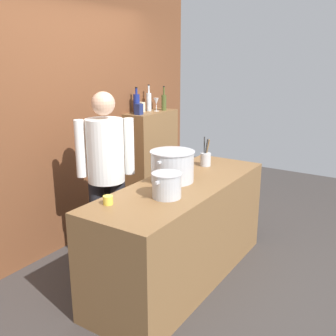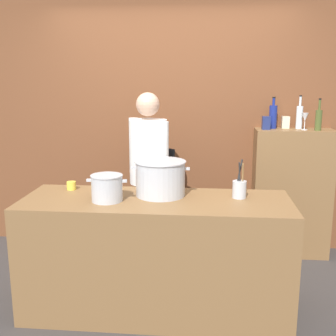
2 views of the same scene
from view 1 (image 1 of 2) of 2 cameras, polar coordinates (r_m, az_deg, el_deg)
name	(u,v)px [view 1 (image 1 of 2)]	position (r m, az deg, el deg)	size (l,w,h in m)	color
ground_plane	(181,276)	(3.73, 1.92, -15.54)	(8.00, 8.00, 0.00)	#383330
brick_back_panel	(63,103)	(4.11, -15.10, 9.12)	(4.40, 0.10, 3.00)	brown
prep_counter	(182,232)	(3.52, 1.99, -9.28)	(2.01, 0.70, 0.90)	brown
bar_cabinet	(152,162)	(5.04, -2.41, 0.93)	(0.76, 0.32, 1.29)	brown
chef	(106,168)	(3.63, -9.05, 0.00)	(0.44, 0.44, 1.66)	black
stockpot_large	(172,166)	(3.39, 0.64, 0.28)	(0.45, 0.39, 0.27)	#B7BABF
stockpot_small	(167,185)	(3.00, -0.19, -2.53)	(0.30, 0.24, 0.20)	#B7BABF
utensil_crock	(206,159)	(3.90, 5.52, 1.35)	(0.10, 0.10, 0.29)	#B7BABF
butter_jar	(108,200)	(2.92, -8.76, -4.66)	(0.07, 0.07, 0.07)	yellow
wine_bottle_cobalt	(137,103)	(4.76, -4.62, 9.41)	(0.08, 0.08, 0.31)	navy
wine_bottle_olive	(164,102)	(5.02, -0.60, 9.65)	(0.06, 0.06, 0.30)	#475123
wine_bottle_clear	(149,101)	(4.97, -2.82, 9.71)	(0.06, 0.06, 0.33)	silver
wine_glass_wide	(156,102)	(4.95, -1.73, 9.63)	(0.06, 0.06, 0.17)	silver
spice_tin_cream	(141,107)	(4.89, -3.94, 8.87)	(0.07, 0.07, 0.12)	beige
spice_tin_navy	(139,109)	(4.66, -4.29, 8.56)	(0.08, 0.08, 0.13)	navy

